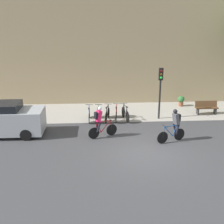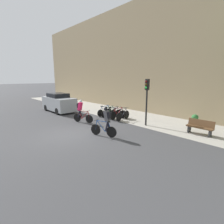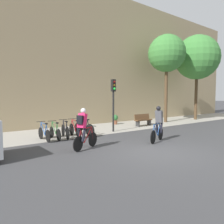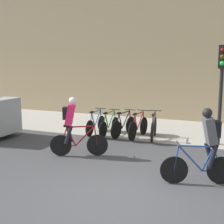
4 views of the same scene
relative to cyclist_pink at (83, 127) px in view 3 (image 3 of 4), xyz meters
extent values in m
plane|color=#3D3D3F|center=(2.17, -2.10, -0.95)|extent=(200.00, 200.00, 0.00)
cube|color=#A39E93|center=(2.17, 4.65, -0.94)|extent=(44.00, 4.50, 0.01)
cube|color=#9E8966|center=(2.17, 7.20, 4.42)|extent=(44.00, 0.60, 10.73)
cylinder|color=black|center=(0.66, 0.30, -0.63)|extent=(0.59, 0.29, 0.64)
cylinder|color=black|center=(-0.33, -0.15, -0.63)|extent=(0.59, 0.29, 0.64)
cylinder|color=maroon|center=(0.33, 0.15, -0.35)|extent=(0.56, 0.28, 0.62)
cylinder|color=maroon|center=(-0.04, -0.02, -0.36)|extent=(0.27, 0.15, 0.58)
cylinder|color=maroon|center=(0.22, 0.10, -0.06)|extent=(0.75, 0.37, 0.07)
cylinder|color=maroon|center=(-0.13, -0.06, -0.64)|extent=(0.41, 0.21, 0.05)
cylinder|color=maroon|center=(-0.24, -0.11, -0.35)|extent=(0.22, 0.12, 0.56)
cylinder|color=maroon|center=(0.62, 0.28, -0.34)|extent=(0.13, 0.08, 0.59)
cylinder|color=black|center=(0.58, 0.26, -0.01)|extent=(0.22, 0.43, 0.03)
cube|color=black|center=(-0.15, -0.07, -0.04)|extent=(0.22, 0.16, 0.06)
cube|color=#EA1E56|center=(-0.06, -0.03, 0.29)|extent=(0.42, 0.42, 0.63)
sphere|color=silver|center=(0.02, 0.01, 0.70)|extent=(0.29, 0.29, 0.22)
cylinder|color=black|center=(-0.06, -0.15, -0.28)|extent=(0.30, 0.21, 0.56)
cylinder|color=black|center=(-0.15, 0.05, -0.28)|extent=(0.26, 0.20, 0.56)
cube|color=black|center=(-0.18, -0.08, 0.34)|extent=(0.23, 0.29, 0.36)
cylinder|color=black|center=(3.21, -0.99, -0.62)|extent=(0.61, 0.27, 0.64)
cylinder|color=black|center=(4.20, -0.61, -0.62)|extent=(0.61, 0.27, 0.64)
cylinder|color=#1E478C|center=(3.54, -0.86, -0.34)|extent=(0.56, 0.25, 0.62)
cylinder|color=#1E478C|center=(3.91, -0.72, -0.36)|extent=(0.27, 0.14, 0.58)
cylinder|color=#1E478C|center=(3.65, -0.82, -0.06)|extent=(0.75, 0.32, 0.07)
cylinder|color=#1E478C|center=(4.00, -0.68, -0.63)|extent=(0.41, 0.18, 0.05)
cylinder|color=#1E478C|center=(4.11, -0.64, -0.35)|extent=(0.22, 0.11, 0.56)
cylinder|color=#1E478C|center=(3.25, -0.98, -0.33)|extent=(0.13, 0.08, 0.59)
cylinder|color=black|center=(3.29, -0.96, 0.00)|extent=(0.19, 0.44, 0.03)
cube|color=black|center=(4.02, -0.68, -0.03)|extent=(0.22, 0.15, 0.06)
cube|color=#4C4C51|center=(3.93, -0.71, 0.30)|extent=(0.41, 0.41, 0.63)
sphere|color=black|center=(3.85, -0.74, 0.71)|extent=(0.28, 0.28, 0.22)
cylinder|color=black|center=(3.93, -0.59, -0.28)|extent=(0.30, 0.20, 0.56)
cylinder|color=black|center=(4.01, -0.80, -0.28)|extent=(0.26, 0.19, 0.56)
cube|color=black|center=(4.06, -0.66, 0.35)|extent=(0.22, 0.29, 0.36)
cylinder|color=black|center=(-0.62, 3.40, -0.64)|extent=(0.04, 0.62, 0.62)
cylinder|color=black|center=(-0.62, 2.35, -0.64)|extent=(0.04, 0.62, 0.62)
cylinder|color=#1E478C|center=(-0.62, 3.04, -0.36)|extent=(0.04, 0.57, 0.62)
cylinder|color=#1E478C|center=(-0.62, 2.66, -0.37)|extent=(0.04, 0.27, 0.58)
cylinder|color=#1E478C|center=(-0.62, 2.93, -0.07)|extent=(0.04, 0.78, 0.07)
cylinder|color=#1E478C|center=(-0.62, 2.56, -0.65)|extent=(0.03, 0.42, 0.05)
cylinder|color=#1E478C|center=(-0.62, 2.45, -0.36)|extent=(0.03, 0.22, 0.56)
cylinder|color=#1E478C|center=(-0.62, 3.36, -0.35)|extent=(0.04, 0.12, 0.59)
cylinder|color=black|center=(-0.62, 3.32, -0.02)|extent=(0.46, 0.03, 0.03)
cube|color=black|center=(-0.62, 2.54, -0.05)|extent=(0.08, 0.20, 0.06)
cylinder|color=black|center=(-0.01, 3.40, -0.64)|extent=(0.07, 0.61, 0.61)
cylinder|color=black|center=(-0.07, 2.35, -0.64)|extent=(0.07, 0.61, 0.61)
cylinder|color=#2D6B33|center=(-0.03, 3.05, -0.36)|extent=(0.07, 0.58, 0.62)
cylinder|color=#2D6B33|center=(-0.05, 2.66, -0.37)|extent=(0.06, 0.27, 0.58)
cylinder|color=#2D6B33|center=(-0.04, 2.93, -0.08)|extent=(0.08, 0.78, 0.07)
cylinder|color=#2D6B33|center=(-0.06, 2.56, -0.65)|extent=(0.06, 0.42, 0.05)
cylinder|color=#2D6B33|center=(-0.06, 2.45, -0.37)|extent=(0.04, 0.22, 0.56)
cylinder|color=#2D6B33|center=(-0.01, 3.36, -0.35)|extent=(0.04, 0.12, 0.59)
cylinder|color=black|center=(-0.02, 3.32, -0.02)|extent=(0.46, 0.05, 0.03)
cube|color=black|center=(-0.06, 2.54, -0.05)|extent=(0.09, 0.20, 0.06)
cylinder|color=black|center=(0.64, 3.38, -0.61)|extent=(0.17, 0.66, 0.67)
cylinder|color=black|center=(0.43, 2.38, -0.61)|extent=(0.17, 0.66, 0.67)
cylinder|color=black|center=(0.57, 3.04, -0.33)|extent=(0.15, 0.56, 0.62)
cylinder|color=black|center=(0.49, 2.67, -0.34)|extent=(0.09, 0.27, 0.58)
cylinder|color=black|center=(0.55, 2.93, -0.05)|extent=(0.19, 0.75, 0.07)
cylinder|color=black|center=(0.47, 2.58, -0.62)|extent=(0.11, 0.41, 0.05)
cylinder|color=black|center=(0.45, 2.47, -0.34)|extent=(0.07, 0.22, 0.56)
cylinder|color=black|center=(0.63, 3.34, -0.32)|extent=(0.06, 0.12, 0.59)
cylinder|color=black|center=(0.62, 3.30, 0.01)|extent=(0.46, 0.12, 0.03)
cube|color=black|center=(0.47, 2.56, -0.02)|extent=(0.12, 0.21, 0.06)
cylinder|color=black|center=(1.17, 3.39, -0.61)|extent=(0.11, 0.68, 0.68)
cylinder|color=black|center=(1.06, 2.37, -0.61)|extent=(0.11, 0.68, 0.68)
cylinder|color=maroon|center=(1.13, 3.04, -0.32)|extent=(0.10, 0.57, 0.62)
cylinder|color=maroon|center=(1.09, 2.66, -0.34)|extent=(0.07, 0.27, 0.58)
cylinder|color=maroon|center=(1.12, 2.93, -0.04)|extent=(0.12, 0.76, 0.07)
cylinder|color=maroon|center=(1.08, 2.57, -0.61)|extent=(0.08, 0.41, 0.05)
cylinder|color=maroon|center=(1.07, 2.46, -0.33)|extent=(0.05, 0.22, 0.56)
cylinder|color=maroon|center=(1.17, 3.35, -0.32)|extent=(0.05, 0.12, 0.59)
cylinder|color=black|center=(1.16, 3.31, 0.01)|extent=(0.46, 0.08, 0.03)
cube|color=black|center=(1.08, 2.55, -0.02)|extent=(0.10, 0.21, 0.06)
cylinder|color=black|center=(1.61, 3.40, -0.59)|extent=(0.15, 0.71, 0.71)
cylinder|color=black|center=(1.78, 2.36, -0.59)|extent=(0.15, 0.71, 0.71)
cylinder|color=black|center=(1.67, 3.05, -0.31)|extent=(0.13, 0.58, 0.62)
cylinder|color=black|center=(1.73, 2.66, -0.32)|extent=(0.08, 0.27, 0.58)
cylinder|color=black|center=(1.69, 2.93, -0.03)|extent=(0.16, 0.78, 0.07)
cylinder|color=black|center=(1.75, 2.56, -0.60)|extent=(0.10, 0.42, 0.05)
cylinder|color=black|center=(1.76, 2.45, -0.32)|extent=(0.07, 0.22, 0.56)
cylinder|color=black|center=(1.62, 3.36, -0.30)|extent=(0.05, 0.12, 0.59)
cylinder|color=black|center=(1.63, 3.32, 0.03)|extent=(0.46, 0.10, 0.03)
cube|color=black|center=(1.75, 2.54, 0.00)|extent=(0.11, 0.21, 0.06)
cylinder|color=black|center=(3.91, 3.00, 0.71)|extent=(0.12, 0.12, 3.31)
cube|color=black|center=(3.91, 3.00, 1.98)|extent=(0.26, 0.20, 0.76)
sphere|color=#590C0C|center=(3.91, 2.87, 2.19)|extent=(0.15, 0.15, 0.15)
sphere|color=#4C380A|center=(3.91, 2.87, 1.98)|extent=(0.15, 0.15, 0.15)
sphere|color=green|center=(3.91, 2.87, 1.77)|extent=(0.15, 0.15, 0.15)
cube|color=brown|center=(7.36, 3.72, -0.50)|extent=(1.53, 0.40, 0.08)
cube|color=brown|center=(7.36, 3.90, -0.26)|extent=(1.53, 0.12, 0.40)
cube|color=#2D2D2D|center=(6.75, 3.72, -0.72)|extent=(0.08, 0.36, 0.45)
cube|color=#2D2D2D|center=(7.98, 3.72, -0.72)|extent=(0.08, 0.36, 0.45)
cylinder|color=#4C3823|center=(10.62, 4.25, 1.49)|extent=(0.28, 0.28, 4.87)
sphere|color=#3D7F38|center=(10.62, 4.25, 4.95)|extent=(3.16, 3.16, 3.16)
cylinder|color=#4C3823|center=(14.68, 3.91, 1.34)|extent=(0.28, 0.28, 4.58)
sphere|color=#3D7F38|center=(14.68, 3.91, 4.99)|extent=(4.18, 4.18, 4.18)
cylinder|color=brown|center=(6.21, 5.76, -0.79)|extent=(0.36, 0.36, 0.32)
sphere|color=#2D6B33|center=(6.21, 5.76, -0.41)|extent=(0.48, 0.48, 0.48)
camera|label=1|loc=(-0.22, -14.17, 4.97)|focal=45.00mm
camera|label=2|loc=(11.38, -7.02, 2.45)|focal=28.00mm
camera|label=3|loc=(-4.52, -7.91, 1.30)|focal=35.00mm
camera|label=4|loc=(4.50, -7.84, 1.84)|focal=50.00mm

